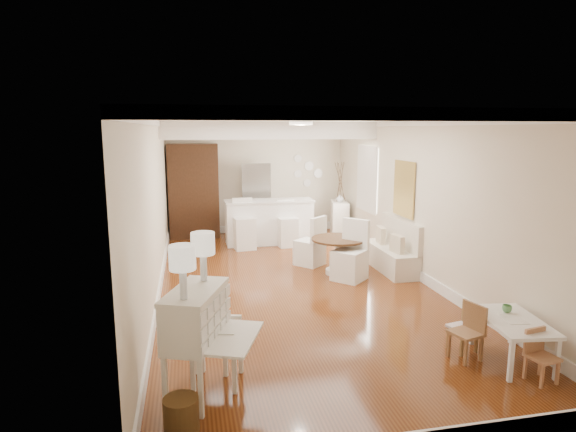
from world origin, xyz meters
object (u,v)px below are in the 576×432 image
object	(u,v)px
bar_stool_right	(287,224)
slip_chair_near	(350,251)
gustavian_armchair	(217,340)
kids_chair_b	(463,327)
pantry_cabinet	(194,191)
kids_chair_c	(542,357)
dining_table	(338,256)
sideboard	(340,218)
kids_table	(512,340)
wicker_basket	(181,415)
bar_stool_left	(244,224)
fridge	(270,199)
slip_chair_far	(310,240)
kids_chair_a	(466,332)
breakfast_counter	(269,222)
secretary_bureau	(196,342)

from	to	relation	value
bar_stool_right	slip_chair_near	bearing A→B (deg)	-82.77
gustavian_armchair	kids_chair_b	xyz separation A→B (m)	(2.94, 0.15, -0.17)
pantry_cabinet	kids_chair_b	bearing A→B (deg)	-66.60
kids_chair_b	kids_chair_c	bearing A→B (deg)	14.26
slip_chair_near	dining_table	bearing A→B (deg)	150.43
gustavian_armchair	bar_stool_right	distance (m)	6.09
sideboard	pantry_cabinet	bearing A→B (deg)	-175.29
slip_chair_near	sideboard	bearing A→B (deg)	121.86
kids_table	slip_chair_near	distance (m)	3.41
wicker_basket	bar_stool_left	size ratio (longest dim) A/B	0.28
kids_chair_b	bar_stool_right	distance (m)	5.71
slip_chair_near	pantry_cabinet	world-z (taller)	pantry_cabinet
fridge	kids_chair_b	bearing A→B (deg)	-80.68
kids_chair_b	slip_chair_far	distance (m)	4.12
kids_chair_b	bar_stool_right	world-z (taller)	bar_stool_right
slip_chair_near	slip_chair_far	distance (m)	1.18
gustavian_armchair	slip_chair_near	world-z (taller)	slip_chair_near
kids_table	kids_chair_a	xyz separation A→B (m)	(-0.49, 0.15, 0.08)
bar_stool_right	sideboard	xyz separation A→B (m)	(1.54, 0.91, -0.10)
kids_table	kids_chair_c	size ratio (longest dim) A/B	1.78
wicker_basket	kids_table	distance (m)	3.76
kids_chair_a	slip_chair_near	xyz separation A→B (m)	(-0.33, 3.15, 0.20)
dining_table	fridge	distance (m)	3.81
kids_table	kids_chair_c	world-z (taller)	kids_chair_c
slip_chair_near	slip_chair_far	bearing A→B (deg)	159.56
kids_chair_a	gustavian_armchair	bearing A→B (deg)	-106.97
slip_chair_near	kids_chair_c	bearing A→B (deg)	-30.52
kids_chair_a	kids_chair_b	bearing A→B (deg)	140.23
kids_chair_c	bar_stool_left	bearing A→B (deg)	101.43
bar_stool_left	bar_stool_right	size ratio (longest dim) A/B	1.07
kids_table	kids_chair_b	distance (m)	0.54
pantry_cabinet	bar_stool_left	bearing A→B (deg)	-54.47
kids_chair_c	kids_table	bearing A→B (deg)	82.12
kids_chair_c	slip_chair_far	bearing A→B (deg)	95.72
bar_stool_right	fridge	bearing A→B (deg)	91.69
wicker_basket	dining_table	world-z (taller)	dining_table
breakfast_counter	kids_table	bearing A→B (deg)	-74.51
slip_chair_far	sideboard	world-z (taller)	slip_chair_far
kids_chair_a	breakfast_counter	world-z (taller)	breakfast_counter
secretary_bureau	slip_chair_near	world-z (taller)	secretary_bureau
secretary_bureau	pantry_cabinet	distance (m)	7.42
dining_table	slip_chair_near	xyz separation A→B (m)	(0.09, -0.38, 0.20)
dining_table	pantry_cabinet	world-z (taller)	pantry_cabinet
gustavian_armchair	wicker_basket	xyz separation A→B (m)	(-0.37, -0.78, -0.32)
slip_chair_far	breakfast_counter	size ratio (longest dim) A/B	0.48
wicker_basket	slip_chair_near	bearing A→B (deg)	53.29
bar_stool_right	pantry_cabinet	distance (m)	2.59
kids_chair_a	bar_stool_right	distance (m)	5.90
kids_chair_a	sideboard	xyz separation A→B (m)	(0.64, 6.74, 0.10)
pantry_cabinet	slip_chair_far	bearing A→B (deg)	-54.31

